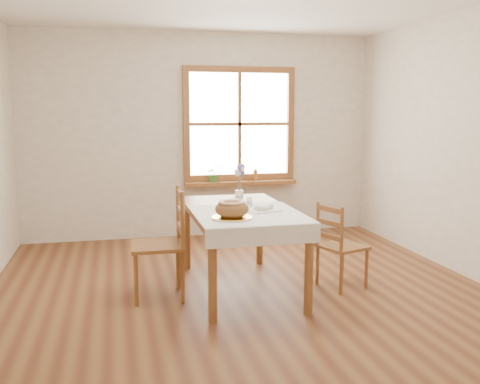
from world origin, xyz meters
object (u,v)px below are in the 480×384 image
at_px(bread_plate, 232,218).
at_px(chair_right, 342,245).
at_px(chair_left, 157,244).
at_px(flower_vase, 239,196).
at_px(dining_table, 240,218).

bearing_deg(bread_plate, chair_right, 15.75).
bearing_deg(chair_left, flower_vase, 122.43).
xyz_separation_m(chair_left, bread_plate, (0.57, -0.41, 0.29)).
height_order(chair_right, flower_vase, flower_vase).
height_order(chair_left, chair_right, chair_left).
height_order(chair_left, flower_vase, chair_left).
distance_m(dining_table, chair_right, 0.98).
relative_size(chair_left, flower_vase, 10.85).
height_order(dining_table, bread_plate, bread_plate).
distance_m(dining_table, chair_left, 0.78).
bearing_deg(flower_vase, bread_plate, -106.62).
bearing_deg(flower_vase, chair_right, -36.36).
bearing_deg(bread_plate, dining_table, 69.48).
distance_m(bread_plate, flower_vase, 0.97).
relative_size(dining_table, bread_plate, 5.03).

